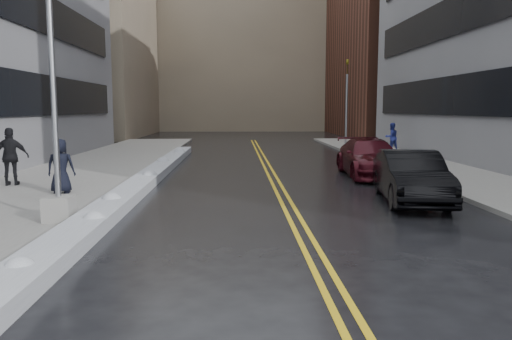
{
  "coord_description": "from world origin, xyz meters",
  "views": [
    {
      "loc": [
        0.99,
        -10.0,
        2.85
      ],
      "look_at": [
        1.48,
        2.51,
        1.3
      ],
      "focal_mm": 35.0,
      "sensor_mm": 36.0,
      "label": 1
    }
  ],
  "objects": [
    {
      "name": "snow_ridge",
      "position": [
        -2.45,
        8.0,
        0.17
      ],
      "size": [
        0.9,
        30.0,
        0.34
      ],
      "primitive_type": "cube",
      "color": "silver",
      "rests_on": "ground"
    },
    {
      "name": "fire_hydrant",
      "position": [
        9.0,
        10.0,
        0.55
      ],
      "size": [
        0.26,
        0.26,
        0.73
      ],
      "color": "maroon",
      "rests_on": "sidewalk_east"
    },
    {
      "name": "sidewalk_west",
      "position": [
        -5.75,
        10.0,
        0.07
      ],
      "size": [
        5.5,
        50.0,
        0.15
      ],
      "primitive_type": "cube",
      "color": "gray",
      "rests_on": "ground"
    },
    {
      "name": "ground",
      "position": [
        0.0,
        0.0,
        0.0
      ],
      "size": [
        160.0,
        160.0,
        0.0
      ],
      "primitive_type": "plane",
      "color": "black",
      "rests_on": "ground"
    },
    {
      "name": "building_west_far",
      "position": [
        -15.5,
        44.0,
        9.0
      ],
      "size": [
        14.0,
        22.0,
        18.0
      ],
      "primitive_type": "cube",
      "color": "gray",
      "rests_on": "ground"
    },
    {
      "name": "car_black",
      "position": [
        6.29,
        4.81,
        0.78
      ],
      "size": [
        2.27,
        4.94,
        1.57
      ],
      "primitive_type": "imported",
      "rotation": [
        0.0,
        0.0,
        -0.13
      ],
      "color": "black",
      "rests_on": "ground"
    },
    {
      "name": "pedestrian_d",
      "position": [
        -6.95,
        7.77,
        1.17
      ],
      "size": [
        1.26,
        0.69,
        2.04
      ],
      "primitive_type": "imported",
      "rotation": [
        0.0,
        0.0,
        3.31
      ],
      "color": "black",
      "rests_on": "sidewalk_west"
    },
    {
      "name": "traffic_signal",
      "position": [
        8.5,
        24.0,
        3.4
      ],
      "size": [
        0.16,
        0.2,
        6.0
      ],
      "color": "gray",
      "rests_on": "sidewalk_east"
    },
    {
      "name": "sidewalk_east",
      "position": [
        10.0,
        10.0,
        0.07
      ],
      "size": [
        4.0,
        50.0,
        0.15
      ],
      "primitive_type": "cube",
      "color": "gray",
      "rests_on": "ground"
    },
    {
      "name": "pedestrian_east",
      "position": [
        10.74,
        20.99,
        1.05
      ],
      "size": [
        1.03,
        0.9,
        1.8
      ],
      "primitive_type": "imported",
      "rotation": [
        0.0,
        0.0,
        3.42
      ],
      "color": "navy",
      "rests_on": "sidewalk_east"
    },
    {
      "name": "lane_line_left",
      "position": [
        2.35,
        10.0,
        0.0
      ],
      "size": [
        0.12,
        50.0,
        0.01
      ],
      "primitive_type": "cube",
      "color": "gold",
      "rests_on": "ground"
    },
    {
      "name": "lamppost",
      "position": [
        -3.3,
        2.0,
        2.53
      ],
      "size": [
        0.65,
        0.65,
        7.62
      ],
      "color": "gray",
      "rests_on": "sidewalk_west"
    },
    {
      "name": "car_maroon",
      "position": [
        6.61,
        10.71,
        0.79
      ],
      "size": [
        2.38,
        5.48,
        1.57
      ],
      "primitive_type": "imported",
      "rotation": [
        0.0,
        0.0,
        -0.03
      ],
      "color": "#3B0912",
      "rests_on": "ground"
    },
    {
      "name": "lane_line_right",
      "position": [
        2.65,
        10.0,
        0.0
      ],
      "size": [
        0.12,
        50.0,
        0.01
      ],
      "primitive_type": "cube",
      "color": "gold",
      "rests_on": "ground"
    },
    {
      "name": "building_far",
      "position": [
        2.0,
        60.0,
        11.0
      ],
      "size": [
        36.0,
        16.0,
        22.0
      ],
      "primitive_type": "cube",
      "color": "gray",
      "rests_on": "ground"
    },
    {
      "name": "pedestrian_c",
      "position": [
        -4.62,
        6.02,
        1.02
      ],
      "size": [
        0.89,
        0.61,
        1.75
      ],
      "primitive_type": "imported",
      "rotation": [
        0.0,
        0.0,
        3.2
      ],
      "color": "black",
      "rests_on": "sidewalk_west"
    }
  ]
}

